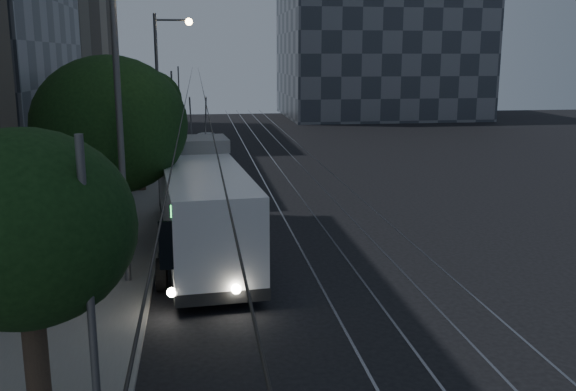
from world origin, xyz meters
The scene contains 19 objects.
ground centered at (0.00, 0.00, 0.00)m, with size 120.00×120.00×0.00m, color black.
sidewalk centered at (-7.50, 20.00, 0.07)m, with size 5.00×90.00×0.15m, color gray.
tram_rails centered at (2.50, 20.00, 0.01)m, with size 4.52×90.00×0.02m.
overhead_wires centered at (-4.97, 20.00, 3.47)m, with size 2.23×90.00×6.00m.
building_distant_right centered at (18.00, 55.00, 12.00)m, with size 22.00×18.00×24.00m, color #373D46.
trolleybus centered at (-3.41, 3.17, 1.79)m, with size 3.77×13.07×5.63m.
pickup_silver centered at (-2.81, 9.67, 0.83)m, with size 2.74×5.95×1.65m, color #9A9DA1.
car_white_a centered at (-2.70, 19.00, 0.71)m, with size 1.67×4.16×1.42m, color white.
car_white_b centered at (-4.09, 23.47, 0.71)m, with size 1.98×4.87×1.41m, color silver.
car_white_c centered at (-2.70, 24.50, 0.72)m, with size 1.53×4.40×1.45m, color #BABABE.
car_white_d centered at (-3.01, 29.50, 0.69)m, with size 1.62×4.04×1.38m, color #B2B3B7.
tree_0 centered at (-6.50, -9.00, 4.23)m, with size 3.90×3.90×6.01m.
tree_1 centered at (-6.50, 2.91, 4.77)m, with size 5.42×5.42×7.22m.
tree_2 centered at (-6.50, 14.00, 4.01)m, with size 4.06×4.06×5.85m.
tree_3 centered at (-6.50, 21.63, 4.36)m, with size 4.25×4.25×6.29m.
tree_4 centered at (-6.50, 26.44, 3.71)m, with size 3.85×3.85×5.47m.
tree_5 centered at (-7.00, 34.72, 4.03)m, with size 3.86×3.86×5.79m.
streetlamp_near centered at (-5.39, -0.31, 5.78)m, with size 2.33×0.44×9.55m.
streetlamp_far centered at (-5.39, 20.14, 5.82)m, with size 2.34×0.44×9.63m.
Camera 1 is at (-3.46, -20.31, 7.21)m, focal length 40.00 mm.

